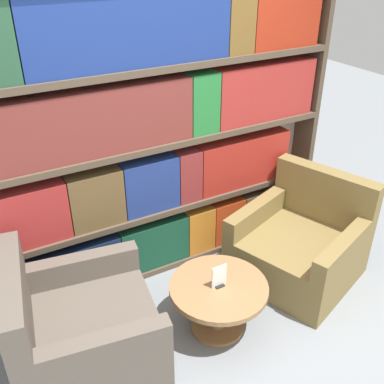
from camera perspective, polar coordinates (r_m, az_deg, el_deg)
ground_plane at (r=3.40m, az=5.69°, el=-20.42°), size 14.00×14.00×0.00m
bookshelf at (r=3.58m, az=-4.87°, el=6.37°), size 3.20×0.30×2.38m
armchair_left at (r=3.26m, az=-14.03°, el=-16.71°), size 1.06×1.05×0.88m
armchair_right at (r=4.01m, az=13.59°, el=-6.59°), size 1.19×1.18×0.88m
coffee_table at (r=3.38m, az=3.35°, el=-13.27°), size 0.72×0.72×0.42m
table_sign at (r=3.25m, az=3.45°, el=-10.77°), size 0.12×0.06×0.17m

